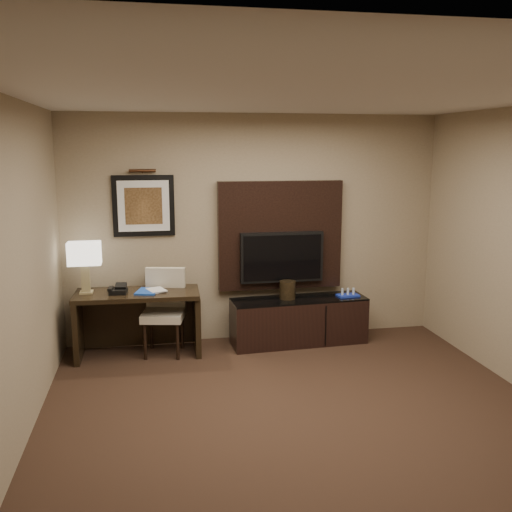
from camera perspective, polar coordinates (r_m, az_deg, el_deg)
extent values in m
cube|color=black|center=(4.92, 5.32, -17.30)|extent=(4.50, 5.00, 0.01)
cube|color=silver|center=(4.36, 5.97, 15.87)|extent=(4.50, 5.00, 0.01)
cube|color=gray|center=(6.85, -0.13, 2.76)|extent=(4.50, 0.01, 2.70)
cube|color=gray|center=(2.28, 23.81, -15.21)|extent=(4.50, 0.01, 2.70)
cube|color=gray|center=(4.41, -23.81, -2.74)|extent=(0.01, 5.00, 2.70)
cube|color=black|center=(6.57, -11.69, -6.63)|extent=(1.38, 0.63, 0.73)
cube|color=black|center=(6.85, 4.30, -6.48)|extent=(1.62, 0.53, 0.55)
cube|color=black|center=(6.86, 2.43, 2.09)|extent=(1.50, 0.12, 1.30)
cube|color=black|center=(6.81, 2.60, -0.11)|extent=(1.00, 0.08, 0.60)
cube|color=black|center=(6.68, -11.17, 4.95)|extent=(0.70, 0.04, 0.70)
cylinder|color=#412515|center=(6.62, -11.30, 8.36)|extent=(0.04, 0.04, 0.30)
cube|color=#1B47B0|center=(6.44, -10.81, -3.49)|extent=(0.29, 0.34, 0.02)
imported|color=#B7B390|center=(6.40, -10.70, -2.56)|extent=(0.17, 0.08, 0.24)
cylinder|color=black|center=(6.74, 3.17, -3.40)|extent=(0.21, 0.21, 0.21)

